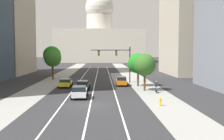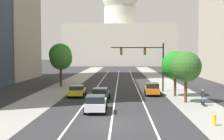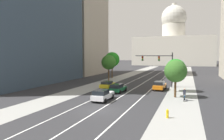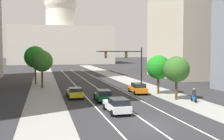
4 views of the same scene
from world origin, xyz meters
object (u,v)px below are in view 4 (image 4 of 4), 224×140
(capitol_building, at_px, (61,38))
(street_tree_far_right, at_px, (177,69))
(car_yellow, at_px, (75,93))
(street_tree_mid_right, at_px, (158,67))
(street_tree_mid_left, at_px, (35,57))
(car_green, at_px, (103,95))
(car_orange, at_px, (138,88))
(car_white, at_px, (117,105))
(traffic_signal_mast, at_px, (128,60))
(cyclist, at_px, (194,95))
(street_tree_near_left, at_px, (42,61))

(capitol_building, bearing_deg, street_tree_far_right, -86.03)
(car_yellow, xyz_separation_m, street_tree_far_right, (12.46, -4.26, 3.15))
(car_yellow, height_order, street_tree_mid_right, street_tree_mid_right)
(capitol_building, bearing_deg, street_tree_mid_left, -96.48)
(car_green, distance_m, street_tree_far_right, 9.89)
(car_orange, relative_size, street_tree_mid_right, 0.85)
(car_white, distance_m, street_tree_mid_left, 29.49)
(car_yellow, bearing_deg, car_orange, -78.49)
(street_tree_far_right, height_order, street_tree_mid_left, street_tree_mid_left)
(car_yellow, xyz_separation_m, street_tree_mid_left, (-5.48, 17.77, 4.34))
(car_white, distance_m, street_tree_mid_right, 14.61)
(car_yellow, height_order, traffic_signal_mast, traffic_signal_mast)
(street_tree_mid_left, bearing_deg, car_white, -72.80)
(car_white, bearing_deg, car_orange, -28.83)
(cyclist, relative_size, street_tree_mid_left, 0.24)
(traffic_signal_mast, bearing_deg, street_tree_near_left, 155.19)
(traffic_signal_mast, relative_size, street_tree_mid_left, 1.04)
(cyclist, bearing_deg, car_yellow, 69.60)
(street_tree_near_left, bearing_deg, car_white, -71.42)
(car_green, relative_size, cyclist, 2.39)
(street_tree_mid_right, bearing_deg, car_white, -129.24)
(car_orange, xyz_separation_m, street_tree_near_left, (-13.64, 9.89, 3.70))
(car_yellow, bearing_deg, street_tree_far_right, -109.18)
(street_tree_near_left, bearing_deg, cyclist, -45.22)
(street_tree_mid_right, bearing_deg, car_green, -154.86)
(car_yellow, distance_m, street_tree_near_left, 13.14)
(car_yellow, distance_m, street_tree_mid_left, 19.10)
(street_tree_far_right, bearing_deg, street_tree_mid_left, 129.17)
(street_tree_far_right, bearing_deg, capitol_building, 93.97)
(car_white, height_order, street_tree_mid_right, street_tree_mid_right)
(street_tree_mid_right, bearing_deg, street_tree_near_left, 146.44)
(car_yellow, xyz_separation_m, car_green, (3.13, -3.28, 0.03))
(car_white, bearing_deg, street_tree_mid_left, 15.80)
(cyclist, height_order, street_tree_far_right, street_tree_far_right)
(street_tree_near_left, xyz_separation_m, street_tree_mid_left, (-1.24, 5.91, 0.57))
(street_tree_mid_right, distance_m, street_tree_mid_left, 24.41)
(car_white, bearing_deg, capitol_building, -2.16)
(car_green, bearing_deg, street_tree_mid_left, 24.69)
(car_white, distance_m, traffic_signal_mast, 17.35)
(capitol_building, distance_m, street_tree_near_left, 96.33)
(car_yellow, height_order, car_orange, car_orange)
(car_white, relative_size, street_tree_mid_left, 0.66)
(car_white, xyz_separation_m, car_orange, (6.26, 12.07, 0.00))
(car_white, bearing_deg, street_tree_mid_right, -40.64)
(car_yellow, bearing_deg, car_white, -163.04)
(car_orange, bearing_deg, street_tree_mid_right, -107.24)
(car_orange, relative_size, traffic_signal_mast, 0.64)
(car_green, height_order, street_tree_far_right, street_tree_far_right)
(car_green, relative_size, car_white, 0.87)
(car_green, relative_size, traffic_signal_mast, 0.55)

